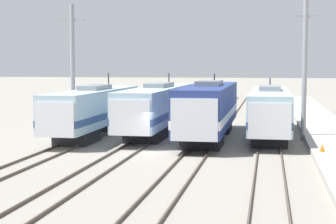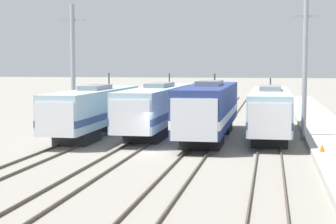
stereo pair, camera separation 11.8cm
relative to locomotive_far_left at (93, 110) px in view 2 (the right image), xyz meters
name	(u,v)px [view 2 (the right image)]	position (x,y,z in m)	size (l,w,h in m)	color
ground_plane	(161,153)	(6.67, -6.88, -2.04)	(400.00, 400.00, 0.00)	gray
rail_pair_far_left	(61,149)	(0.00, -6.88, -1.97)	(1.51, 120.00, 0.15)	#4C4238
rail_pair_center_left	(127,151)	(4.44, -6.88, -1.97)	(1.51, 120.00, 0.15)	#4C4238
rail_pair_center_right	(196,153)	(8.89, -6.88, -1.97)	(1.51, 120.00, 0.15)	#4C4238
rail_pair_far_right	(269,155)	(13.33, -6.88, -1.97)	(1.51, 120.00, 0.15)	#4C4238
locomotive_far_left	(93,110)	(0.00, 0.00, 0.00)	(2.85, 16.95, 4.83)	#232326
locomotive_center_left	(159,107)	(4.44, 3.30, 0.05)	(2.98, 20.06, 4.76)	#232326
locomotive_center_right	(209,110)	(8.89, -0.05, 0.19)	(3.13, 17.25, 4.80)	black
locomotive_far_right	(270,111)	(13.33, 1.77, -0.01)	(2.90, 17.32, 4.42)	#232326
catenary_tower_left	(73,68)	(-1.90, 0.88, 3.22)	(2.01, 0.36, 10.23)	gray
catenary_tower_right	(305,68)	(15.79, 0.88, 3.22)	(2.01, 0.36, 10.23)	gray
traffic_cone	(322,148)	(16.42, -7.06, -1.42)	(0.33, 0.33, 0.47)	orange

